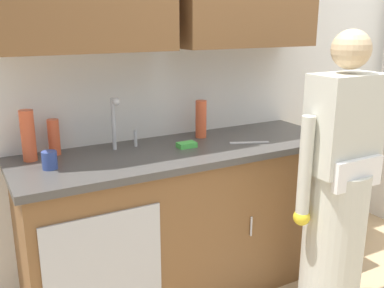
# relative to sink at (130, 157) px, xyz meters

# --- Properties ---
(kitchen_wall_with_uppers) EXTENTS (4.80, 0.44, 2.70)m
(kitchen_wall_with_uppers) POSITION_rel_sink_xyz_m (0.74, 0.29, 0.55)
(kitchen_wall_with_uppers) COLOR silver
(kitchen_wall_with_uppers) RESTS_ON ground
(counter_cabinet) EXTENTS (1.90, 0.62, 0.90)m
(counter_cabinet) POSITION_rel_sink_xyz_m (0.33, -0.01, -0.48)
(counter_cabinet) COLOR brown
(counter_cabinet) RESTS_ON ground
(countertop) EXTENTS (1.96, 0.66, 0.04)m
(countertop) POSITION_rel_sink_xyz_m (0.33, -0.01, -0.01)
(countertop) COLOR #474442
(countertop) RESTS_ON counter_cabinet
(sink) EXTENTS (0.50, 0.36, 0.35)m
(sink) POSITION_rel_sink_xyz_m (0.00, 0.00, 0.00)
(sink) COLOR #B7BABF
(sink) RESTS_ON counter_cabinet
(person_at_sink) EXTENTS (0.55, 0.34, 1.62)m
(person_at_sink) POSITION_rel_sink_xyz_m (0.95, -0.63, -0.23)
(person_at_sink) COLOR white
(person_at_sink) RESTS_ON ground
(bottle_water_tall) EXTENTS (0.06, 0.06, 0.20)m
(bottle_water_tall) POSITION_rel_sink_xyz_m (-0.36, 0.21, 0.11)
(bottle_water_tall) COLOR #E05933
(bottle_water_tall) RESTS_ON countertop
(bottle_cleaner_spray) EXTENTS (0.07, 0.07, 0.24)m
(bottle_cleaner_spray) POSITION_rel_sink_xyz_m (0.53, 0.14, 0.13)
(bottle_cleaner_spray) COLOR #E05933
(bottle_cleaner_spray) RESTS_ON countertop
(bottle_water_short) EXTENTS (0.07, 0.07, 0.27)m
(bottle_water_short) POSITION_rel_sink_xyz_m (-0.50, 0.16, 0.15)
(bottle_water_short) COLOR #E05933
(bottle_water_short) RESTS_ON countertop
(cup_by_sink) EXTENTS (0.08, 0.08, 0.09)m
(cup_by_sink) POSITION_rel_sink_xyz_m (-0.44, -0.03, 0.06)
(cup_by_sink) COLOR #33478C
(cup_by_sink) RESTS_ON countertop
(knife_on_counter) EXTENTS (0.23, 0.12, 0.01)m
(knife_on_counter) POSITION_rel_sink_xyz_m (0.73, -0.12, 0.02)
(knife_on_counter) COLOR silver
(knife_on_counter) RESTS_ON countertop
(sponge) EXTENTS (0.11, 0.07, 0.03)m
(sponge) POSITION_rel_sink_xyz_m (0.35, -0.02, 0.03)
(sponge) COLOR #4CBF4C
(sponge) RESTS_ON countertop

